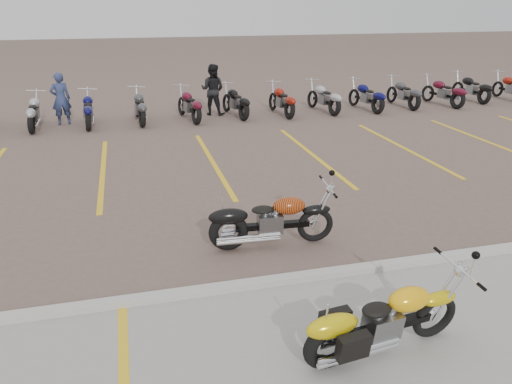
{
  "coord_description": "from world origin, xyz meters",
  "views": [
    {
      "loc": [
        -2.0,
        -8.01,
        3.88
      ],
      "look_at": [
        0.04,
        -0.18,
        0.75
      ],
      "focal_mm": 35.0,
      "sensor_mm": 36.0,
      "label": 1
    }
  ],
  "objects_px": {
    "yellow_cruiser": "(379,322)",
    "flame_cruiser": "(269,223)",
    "person_b": "(213,90)",
    "person_a": "(61,99)"
  },
  "relations": [
    {
      "from": "yellow_cruiser",
      "to": "flame_cruiser",
      "type": "bearing_deg",
      "value": 92.18
    },
    {
      "from": "person_b",
      "to": "flame_cruiser",
      "type": "bearing_deg",
      "value": 113.56
    },
    {
      "from": "person_b",
      "to": "yellow_cruiser",
      "type": "bearing_deg",
      "value": 116.68
    },
    {
      "from": "yellow_cruiser",
      "to": "person_a",
      "type": "relative_size",
      "value": 1.21
    },
    {
      "from": "yellow_cruiser",
      "to": "person_a",
      "type": "distance_m",
      "value": 13.87
    },
    {
      "from": "flame_cruiser",
      "to": "yellow_cruiser",
      "type": "bearing_deg",
      "value": -76.78
    },
    {
      "from": "yellow_cruiser",
      "to": "flame_cruiser",
      "type": "relative_size",
      "value": 0.97
    },
    {
      "from": "yellow_cruiser",
      "to": "flame_cruiser",
      "type": "distance_m",
      "value": 2.96
    },
    {
      "from": "yellow_cruiser",
      "to": "person_b",
      "type": "distance_m",
      "value": 13.33
    },
    {
      "from": "flame_cruiser",
      "to": "person_b",
      "type": "height_order",
      "value": "person_b"
    }
  ]
}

